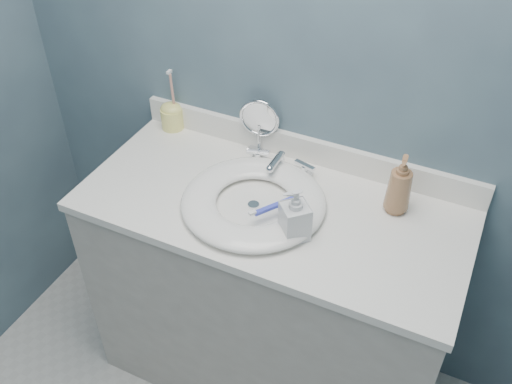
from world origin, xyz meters
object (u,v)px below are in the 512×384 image
Objects in this scene: makeup_mirror at (259,124)px; toothbrush_holder at (172,115)px; soap_bottle_amber at (400,185)px; soap_bottle_clear at (295,214)px.

toothbrush_holder is at bearing 171.81° from makeup_mirror.
soap_bottle_clear is at bearing -140.18° from soap_bottle_amber.
toothbrush_holder is (-0.86, 0.10, -0.05)m from soap_bottle_amber.
toothbrush_holder reaches higher than soap_bottle_clear.
toothbrush_holder reaches higher than makeup_mirror.
makeup_mirror reaches higher than soap_bottle_amber.
soap_bottle_amber is (0.51, -0.10, -0.01)m from makeup_mirror.
makeup_mirror is at bearing 0.00° from toothbrush_holder.
toothbrush_holder is at bearing 167.83° from soap_bottle_amber.
makeup_mirror is 0.36m from toothbrush_holder.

